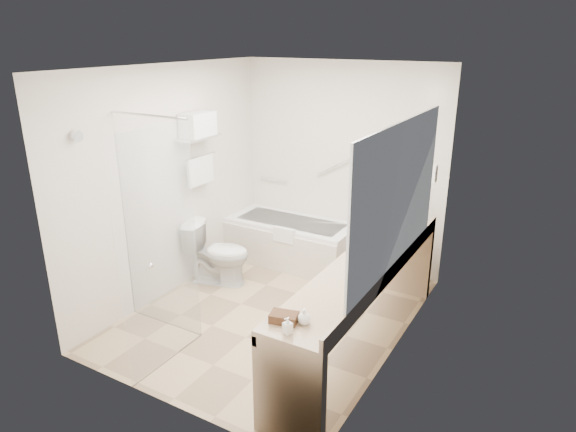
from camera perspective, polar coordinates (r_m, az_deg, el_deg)
The scene contains 25 objects.
floor at distance 5.49m, azimuth -1.60°, elevation -10.80°, with size 3.20×3.20×0.00m, color tan.
ceiling at distance 4.74m, azimuth -1.89°, elevation 16.23°, with size 2.60×3.20×0.10m, color silver.
wall_back at distance 6.34m, azimuth 5.93°, elevation 5.56°, with size 2.60×0.10×2.50m, color beige.
wall_front at distance 3.80m, azimuth -14.57°, elevation -4.79°, with size 2.60×0.10×2.50m, color beige.
wall_left at distance 5.74m, azimuth -12.87°, elevation 3.67°, with size 0.10×3.20×2.50m, color beige.
wall_right at distance 4.46m, azimuth 12.61°, elevation -0.91°, with size 0.10×3.20×2.50m, color beige.
bathtub at distance 6.55m, azimuth 0.34°, elevation -2.84°, with size 1.60×0.73×0.59m.
grab_bar_short at distance 6.81m, azimuth -1.61°, elevation 4.04°, with size 0.03×0.03×0.40m, color silver.
grab_bar_long at distance 6.32m, azimuth 5.37°, elevation 5.54°, with size 0.03×0.03×0.60m, color silver.
shower_enclosure at distance 4.72m, azimuth -14.23°, elevation -2.29°, with size 0.96×0.91×2.11m.
towel_shelf at distance 5.80m, azimuth -9.93°, elevation 9.14°, with size 0.24×0.55×0.81m.
vanity_counter at distance 4.66m, azimuth 8.23°, elevation -7.92°, with size 0.55×2.70×0.95m.
sink at distance 4.91m, azimuth 10.44°, elevation -4.22°, with size 0.40×0.52×0.14m, color white.
faucet at distance 4.83m, azimuth 12.13°, elevation -3.35°, with size 0.03×0.03×0.14m, color silver.
mirror at distance 4.24m, azimuth 12.15°, elevation 2.30°, with size 0.02×2.00×1.20m, color #A6ACB2.
hairdryer_unit at distance 5.39m, azimuth 15.75°, elevation 4.59°, with size 0.08×0.10×0.18m, color silver.
toilet at distance 6.04m, azimuth -7.80°, elevation -4.14°, with size 0.42×0.74×0.73m, color white.
amenity_basket at distance 3.70m, azimuth -0.45°, elevation -11.21°, with size 0.19×0.13×0.06m, color #4D311B.
soap_bottle_a at distance 3.58m, azimuth -0.04°, elevation -12.52°, with size 0.05×0.12×0.06m, color silver.
soap_bottle_b at distance 3.67m, azimuth 1.81°, elevation -11.26°, with size 0.09×0.12×0.09m, color silver.
water_bottle_left at distance 5.10m, azimuth 9.52°, elevation -1.96°, with size 0.05×0.05×0.17m.
water_bottle_mid at distance 5.05m, azimuth 9.44°, elevation -2.18°, with size 0.05×0.05×0.17m.
water_bottle_right at distance 5.54m, azimuth 13.15°, elevation -0.20°, with size 0.07×0.07×0.21m.
drinking_glass_near at distance 4.89m, azimuth 7.87°, elevation -3.30°, with size 0.06×0.06×0.08m, color silver.
drinking_glass_far at distance 5.38m, azimuth 11.97°, elevation -1.25°, with size 0.08×0.08×0.10m, color silver.
Camera 1 is at (2.50, -4.02, 2.78)m, focal length 32.00 mm.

